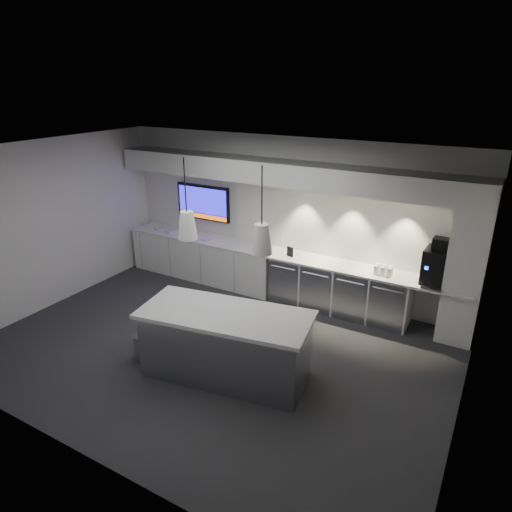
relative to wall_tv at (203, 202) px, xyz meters
The scene contains 28 objects.
floor 3.47m from the wall_tv, 52.18° to the right, with size 7.00×7.00×0.00m, color #2B2A2D.
ceiling 3.42m from the wall_tv, 52.18° to the right, with size 7.00×7.00×0.00m, color black.
wall_back 1.90m from the wall_tv, ahead, with size 7.00×7.00×0.00m, color silver.
wall_front 5.30m from the wall_tv, 68.99° to the right, with size 7.00×7.00×0.00m, color silver.
wall_left 2.92m from the wall_tv, 123.17° to the right, with size 7.00×7.00×0.00m, color silver.
wall_right 5.93m from the wall_tv, 24.38° to the right, with size 7.00×7.00×0.00m, color silver.
back_counter 2.04m from the wall_tv, ahead, with size 6.80×0.65×0.04m, color white.
left_base_cabinets 1.17m from the wall_tv, 61.19° to the right, with size 3.30×0.63×0.86m, color white.
fridge_unit_a 2.45m from the wall_tv, ahead, with size 0.60×0.61×0.85m, color #989AA0.
fridge_unit_b 3.01m from the wall_tv, ahead, with size 0.60×0.61×0.85m, color #989AA0.
fridge_unit_c 3.60m from the wall_tv, ahead, with size 0.60×0.61×0.85m, color #989AA0.
fridge_unit_d 4.21m from the wall_tv, ahead, with size 0.60×0.61×0.85m, color #989AA0.
backsplash 3.10m from the wall_tv, ahead, with size 4.60×0.03×1.30m, color white.
soffit 2.09m from the wall_tv, ahead, with size 6.90×0.60×0.40m, color white.
column 5.11m from the wall_tv, ahead, with size 0.55×0.55×2.60m, color white.
wall_tv is the anchor object (origin of this frame).
island 3.92m from the wall_tv, 50.18° to the right, with size 2.48×1.37×1.00m.
bin 3.61m from the wall_tv, 70.81° to the right, with size 0.28×0.28×0.40m, color #989AA0.
coffee_machine 4.70m from the wall_tv, ahead, with size 0.43×0.60×0.75m.
sign_black 2.27m from the wall_tv, ahead, with size 0.14×0.02×0.18m, color black.
sign_white 1.81m from the wall_tv, 11.11° to the right, with size 0.18×0.02×0.14m, color white.
cup_cluster 3.94m from the wall_tv, ahead, with size 0.30×0.19×0.16m, color white, non-canonical shape.
tray_a 1.24m from the wall_tv, 163.95° to the right, with size 0.16×0.16×0.03m, color #B5B5B5.
tray_b 1.00m from the wall_tv, 154.44° to the right, with size 0.16×0.16×0.03m, color #B5B5B5.
tray_c 0.73m from the wall_tv, 124.17° to the right, with size 0.16×0.16×0.03m, color #B5B5B5.
tray_d 0.80m from the wall_tv, 52.48° to the right, with size 0.16×0.16×0.03m, color #B5B5B5.
pendant_left 3.49m from the wall_tv, 57.35° to the right, with size 0.26×0.26×1.07m.
pendant_right 4.20m from the wall_tv, 44.24° to the right, with size 0.26×0.26×1.07m.
Camera 1 is at (3.57, -4.99, 3.96)m, focal length 32.00 mm.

